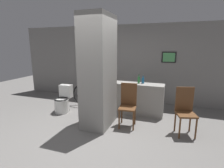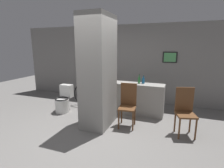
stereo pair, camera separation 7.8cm
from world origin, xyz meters
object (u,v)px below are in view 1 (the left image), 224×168
object	(u,v)px
chair_near_pillar	(128,103)
bicycle	(99,96)
bottle_tall	(139,80)
toilet	(63,101)
chair_by_doorway	(185,109)

from	to	relation	value
chair_near_pillar	bicycle	world-z (taller)	chair_near_pillar
bottle_tall	toilet	bearing A→B (deg)	-164.11
chair_by_doorway	toilet	bearing A→B (deg)	159.94
toilet	chair_near_pillar	bearing A→B (deg)	-7.46
chair_near_pillar	chair_by_doorway	distance (m)	1.27
chair_near_pillar	bicycle	size ratio (longest dim) A/B	0.58
chair_near_pillar	bottle_tall	size ratio (longest dim) A/B	3.79
toilet	bicycle	bearing A→B (deg)	35.48
chair_by_doorway	bottle_tall	size ratio (longest dim) A/B	3.79
toilet	bottle_tall	size ratio (longest dim) A/B	2.81
toilet	chair_by_doorway	distance (m)	3.32
bicycle	bottle_tall	world-z (taller)	bottle_tall
toilet	bottle_tall	world-z (taller)	bottle_tall
chair_by_doorway	bicycle	world-z (taller)	chair_by_doorway
bicycle	chair_by_doorway	bearing A→B (deg)	-19.71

